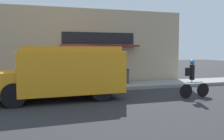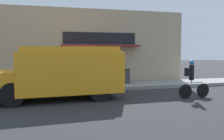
{
  "view_description": "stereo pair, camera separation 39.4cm",
  "coord_description": "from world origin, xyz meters",
  "views": [
    {
      "loc": [
        -2.43,
        -12.62,
        2.11
      ],
      "look_at": [
        1.77,
        -0.2,
        1.1
      ],
      "focal_mm": 42.0,
      "sensor_mm": 36.0,
      "label": 1
    },
    {
      "loc": [
        -2.06,
        -12.74,
        2.11
      ],
      "look_at": [
        1.77,
        -0.2,
        1.1
      ],
      "focal_mm": 42.0,
      "sensor_mm": 36.0,
      "label": 2
    }
  ],
  "objects": [
    {
      "name": "storefront",
      "position": [
        0.07,
        2.37,
        2.26
      ],
      "size": [
        14.48,
        0.91,
        4.51
      ],
      "color": "tan",
      "rests_on": "ground_plane"
    },
    {
      "name": "ground_plane",
      "position": [
        0.0,
        0.0,
        0.0
      ],
      "size": [
        70.0,
        70.0,
        0.0
      ],
      "primitive_type": "plane",
      "color": "#2B2B2D"
    },
    {
      "name": "school_bus",
      "position": [
        -0.9,
        -1.45,
        1.19
      ],
      "size": [
        5.58,
        2.88,
        2.25
      ],
      "rotation": [
        0.0,
        0.0,
        0.04
      ],
      "color": "orange",
      "rests_on": "ground_plane"
    },
    {
      "name": "trash_bin",
      "position": [
        3.1,
        1.35,
        0.6
      ],
      "size": [
        0.45,
        0.45,
        0.84
      ],
      "color": "#38383D",
      "rests_on": "sidewalk"
    },
    {
      "name": "cyclist",
      "position": [
        4.58,
        -2.95,
        0.82
      ],
      "size": [
        1.54,
        0.2,
        1.67
      ],
      "rotation": [
        0.0,
        0.0,
        0.04
      ],
      "color": "black",
      "rests_on": "ground_plane"
    },
    {
      "name": "sidewalk",
      "position": [
        0.0,
        1.12,
        0.09
      ],
      "size": [
        28.0,
        2.23,
        0.18
      ],
      "color": "gray",
      "rests_on": "ground_plane"
    }
  ]
}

